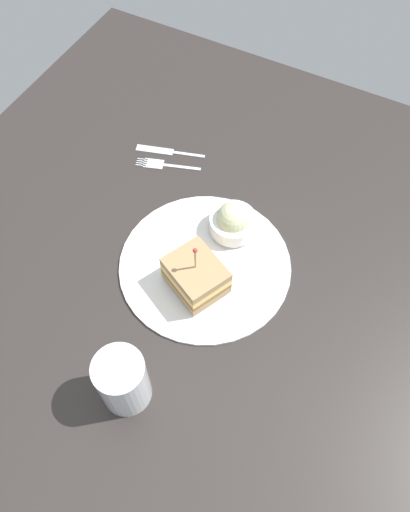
# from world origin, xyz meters

# --- Properties ---
(ground_plane) EXTENTS (1.03, 1.03, 0.02)m
(ground_plane) POSITION_xyz_m (0.00, 0.00, -0.01)
(ground_plane) COLOR #2D2826
(plate) EXTENTS (0.27, 0.27, 0.01)m
(plate) POSITION_xyz_m (0.00, 0.00, 0.00)
(plate) COLOR white
(plate) RESTS_ON ground_plane
(sandwich_half_center) EXTENTS (0.10, 0.11, 0.10)m
(sandwich_half_center) POSITION_xyz_m (-0.04, -0.01, 0.04)
(sandwich_half_center) COLOR tan
(sandwich_half_center) RESTS_ON plate
(coleslaw_bowl) EXTENTS (0.08, 0.08, 0.06)m
(coleslaw_bowl) POSITION_xyz_m (0.08, -0.01, 0.03)
(coleslaw_bowl) COLOR white
(coleslaw_bowl) RESTS_ON plate
(drink_glass) EXTENTS (0.07, 0.07, 0.10)m
(drink_glass) POSITION_xyz_m (-0.23, 0.00, 0.05)
(drink_glass) COLOR beige
(drink_glass) RESTS_ON ground_plane
(fork) EXTENTS (0.05, 0.12, 0.00)m
(fork) POSITION_xyz_m (0.15, 0.17, 0.00)
(fork) COLOR silver
(fork) RESTS_ON ground_plane
(knife) EXTENTS (0.05, 0.13, 0.00)m
(knife) POSITION_xyz_m (0.18, 0.18, 0.00)
(knife) COLOR silver
(knife) RESTS_ON ground_plane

